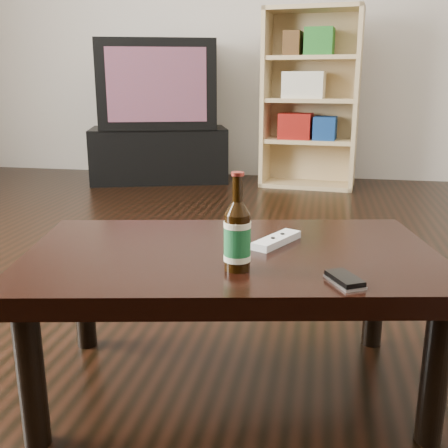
% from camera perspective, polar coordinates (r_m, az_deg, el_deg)
% --- Properties ---
extents(floor, '(5.00, 6.00, 0.01)m').
position_cam_1_polar(floor, '(1.78, -10.18, -11.51)').
color(floor, black).
rests_on(floor, ground).
extents(wall_back, '(5.00, 0.02, 2.70)m').
position_cam_1_polar(wall_back, '(4.56, 3.43, 22.29)').
color(wall_back, beige).
rests_on(wall_back, ground).
extents(tv_stand, '(1.19, 0.83, 0.43)m').
position_cam_1_polar(tv_stand, '(4.35, -7.06, 7.55)').
color(tv_stand, black).
rests_on(tv_stand, floor).
extents(tv, '(1.02, 0.80, 0.67)m').
position_cam_1_polar(tv, '(4.31, -7.31, 14.81)').
color(tv, black).
rests_on(tv, tv_stand).
extents(bookshelf, '(0.73, 0.39, 1.31)m').
position_cam_1_polar(bookshelf, '(4.10, 9.33, 13.54)').
color(bookshelf, tan).
rests_on(bookshelf, floor).
extents(coffee_table, '(1.12, 0.78, 0.38)m').
position_cam_1_polar(coffee_table, '(1.33, 0.83, -4.95)').
color(coffee_table, black).
rests_on(coffee_table, floor).
extents(beer_bottle, '(0.07, 0.07, 0.22)m').
position_cam_1_polar(beer_bottle, '(1.16, 1.46, -1.34)').
color(beer_bottle, black).
rests_on(beer_bottle, coffee_table).
extents(phone, '(0.09, 0.11, 0.02)m').
position_cam_1_polar(phone, '(1.13, 13.00, -5.94)').
color(phone, '#BABABC').
rests_on(phone, coffee_table).
extents(remote, '(0.12, 0.17, 0.02)m').
position_cam_1_polar(remote, '(1.37, 5.75, -1.76)').
color(remote, silver).
rests_on(remote, coffee_table).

